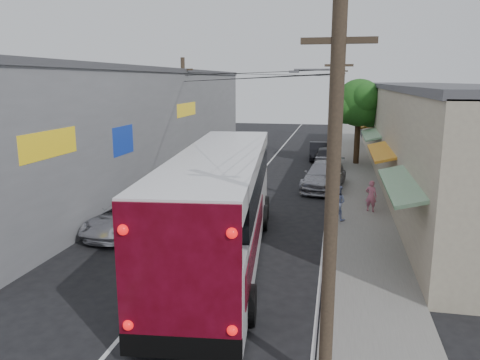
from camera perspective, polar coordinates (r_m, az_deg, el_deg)
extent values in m
plane|color=black|center=(13.91, -12.36, -16.01)|extent=(120.00, 120.00, 0.00)
cube|color=slate|center=(31.82, 13.76, 0.07)|extent=(3.00, 80.00, 0.12)
cube|color=#B6AD91|center=(33.82, 21.57, 5.32)|extent=(6.00, 40.00, 6.00)
cube|color=#4C4C51|center=(33.64, 21.98, 10.56)|extent=(6.20, 40.00, 0.30)
cube|color=#19722E|center=(17.68, 19.48, -0.32)|extent=(1.39, 6.00, 0.46)
cube|color=#C95717|center=(25.51, 17.18, 3.46)|extent=(1.39, 6.00, 0.46)
cube|color=#19722E|center=(33.43, 15.96, 5.45)|extent=(1.39, 6.00, 0.46)
cube|color=#C95717|center=(41.37, 15.20, 6.68)|extent=(1.39, 6.00, 0.46)
cube|color=#19722E|center=(49.33, 14.69, 7.52)|extent=(1.39, 6.00, 0.46)
cube|color=gray|center=(32.35, -13.54, 6.45)|extent=(7.00, 36.00, 7.00)
cube|color=#4C4C51|center=(32.22, -13.86, 12.83)|extent=(7.20, 36.00, 0.30)
cube|color=yellow|center=(18.45, -22.34, 4.05)|extent=(0.12, 3.50, 1.00)
cube|color=#1433A5|center=(23.69, -14.16, 4.71)|extent=(0.12, 2.20, 1.40)
cube|color=yellow|center=(32.86, -6.61, 8.53)|extent=(0.12, 4.00, 0.90)
cylinder|color=#473828|center=(9.47, 11.11, -3.36)|extent=(0.28, 0.28, 8.00)
cube|color=#473828|center=(9.17, 11.95, 16.30)|extent=(1.40, 0.12, 0.12)
cylinder|color=#473828|center=(24.27, 11.64, 5.95)|extent=(0.28, 0.28, 8.00)
cube|color=#473828|center=(24.15, 11.97, 13.52)|extent=(1.40, 0.12, 0.12)
cylinder|color=#473828|center=(39.22, 11.77, 8.19)|extent=(0.28, 0.28, 8.00)
cube|color=#473828|center=(39.15, 11.98, 12.87)|extent=(1.40, 0.12, 0.12)
cylinder|color=#473828|center=(54.20, 11.83, 9.19)|extent=(0.28, 0.28, 8.00)
cube|color=#473828|center=(54.15, 11.98, 12.57)|extent=(1.40, 0.12, 0.12)
cylinder|color=#473828|center=(32.94, -6.84, 7.66)|extent=(0.28, 0.28, 8.00)
cube|color=#473828|center=(32.85, -6.98, 13.23)|extent=(1.40, 0.12, 0.12)
cylinder|color=#59595E|center=(24.17, 9.28, 13.14)|extent=(2.20, 0.10, 0.10)
cube|color=#59595E|center=(24.25, 6.60, 12.98)|extent=(0.50, 0.18, 0.12)
cylinder|color=#3F2B19|center=(37.44, 14.09, 4.83)|extent=(0.44, 0.44, 4.00)
sphere|color=#194512|center=(37.21, 14.31, 9.11)|extent=(3.60, 3.60, 3.60)
sphere|color=#194512|center=(37.90, 15.75, 8.17)|extent=(2.60, 2.60, 2.60)
sphere|color=#194512|center=(36.81, 12.89, 8.53)|extent=(2.40, 2.40, 2.40)
sphere|color=#194512|center=(36.22, 15.05, 9.63)|extent=(2.20, 2.20, 2.20)
sphere|color=#194512|center=(38.09, 13.81, 9.50)|extent=(2.00, 2.00, 2.00)
cube|color=white|center=(17.27, -2.35, -5.38)|extent=(4.31, 13.87, 2.16)
cube|color=black|center=(17.41, -2.14, 0.18)|extent=(4.09, 11.61, 1.14)
cube|color=white|center=(16.71, -2.42, 2.45)|extent=(4.31, 13.87, 0.57)
cube|color=maroon|center=(10.61, -7.50, -11.41)|extent=(2.81, 0.40, 3.30)
cube|color=black|center=(11.43, -7.24, -19.55)|extent=(2.84, 0.42, 0.57)
sphere|color=red|center=(11.44, -13.46, -16.80)|extent=(0.25, 0.25, 0.25)
sphere|color=red|center=(10.96, -0.95, -17.82)|extent=(0.25, 0.25, 0.25)
sphere|color=red|center=(10.55, -14.06, -5.89)|extent=(0.25, 0.25, 0.25)
sphere|color=red|center=(10.02, -0.99, -6.48)|extent=(0.25, 0.25, 0.25)
cylinder|color=black|center=(13.49, -11.36, -14.20)|extent=(0.46, 1.17, 1.14)
cylinder|color=black|center=(13.00, 1.16, -15.00)|extent=(0.46, 1.17, 1.14)
cylinder|color=black|center=(20.92, -4.94, -4.40)|extent=(0.46, 1.17, 1.14)
cylinder|color=black|center=(20.61, 2.89, -4.62)|extent=(0.46, 1.17, 1.14)
cylinder|color=black|center=(22.54, -4.16, -3.18)|extent=(0.46, 1.17, 1.14)
cylinder|color=black|center=(22.25, 3.09, -3.36)|extent=(0.46, 1.17, 1.14)
imported|color=silver|center=(20.86, -13.82, -4.52)|extent=(2.58, 4.88, 1.31)
imported|color=#98989F|center=(28.82, 10.23, 0.51)|extent=(2.84, 5.76, 1.61)
imported|color=#25252A|center=(35.44, 10.56, 2.65)|extent=(2.07, 4.81, 1.62)
imported|color=black|center=(39.52, 9.54, 3.49)|extent=(1.75, 4.36, 1.41)
imported|color=#C86985|center=(23.94, 15.69, -1.88)|extent=(0.67, 0.57, 1.56)
imported|color=#96A5DA|center=(22.12, 11.79, -2.70)|extent=(0.97, 0.86, 1.64)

